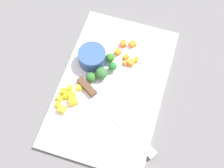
{
  "coord_description": "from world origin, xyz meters",
  "views": [
    {
      "loc": [
        0.38,
        0.12,
        0.86
      ],
      "look_at": [
        0.0,
        0.0,
        0.02
      ],
      "focal_mm": 49.9,
      "sensor_mm": 36.0,
      "label": 1
    }
  ],
  "objects": [
    {
      "name": "pepper_dice_3",
      "position": [
        0.11,
        -0.13,
        0.02
      ],
      "size": [
        0.02,
        0.02,
        0.01
      ],
      "primitive_type": "cube",
      "rotation": [
        0.0,
        0.0,
        0.41
      ],
      "color": "yellow",
      "rests_on": "cutting_board"
    },
    {
      "name": "carrot_dice_3",
      "position": [
        -0.1,
        0.05,
        0.02
      ],
      "size": [
        0.02,
        0.01,
        0.01
      ],
      "primitive_type": "cube",
      "rotation": [
        0.0,
        0.0,
        1.48
      ],
      "color": "orange",
      "rests_on": "cutting_board"
    },
    {
      "name": "carrot_dice_0",
      "position": [
        -0.16,
        0.02,
        0.02
      ],
      "size": [
        0.03,
        0.03,
        0.01
      ],
      "primitive_type": "cube",
      "rotation": [
        0.0,
        0.0,
        2.43
      ],
      "color": "orange",
      "rests_on": "cutting_board"
    },
    {
      "name": "pepper_dice_2",
      "position": [
        0.05,
        -0.12,
        0.02
      ],
      "size": [
        0.02,
        0.02,
        0.01
      ],
      "primitive_type": "cube",
      "rotation": [
        0.0,
        0.0,
        1.81
      ],
      "color": "yellow",
      "rests_on": "cutting_board"
    },
    {
      "name": "pepper_dice_8",
      "position": [
        0.09,
        -0.13,
        0.02
      ],
      "size": [
        0.02,
        0.02,
        0.01
      ],
      "primitive_type": "cube",
      "rotation": [
        0.0,
        0.0,
        1.25
      ],
      "color": "yellow",
      "rests_on": "cutting_board"
    },
    {
      "name": "carrot_dice_1",
      "position": [
        -0.15,
        -0.01,
        0.02
      ],
      "size": [
        0.02,
        0.02,
        0.02
      ],
      "primitive_type": "cube",
      "rotation": [
        0.0,
        0.0,
        2.02
      ],
      "color": "orange",
      "rests_on": "cutting_board"
    },
    {
      "name": "pepper_dice_0",
      "position": [
        0.09,
        -0.09,
        0.02
      ],
      "size": [
        0.03,
        0.03,
        0.02
      ],
      "primitive_type": "cube",
      "rotation": [
        0.0,
        0.0,
        2.21
      ],
      "color": "yellow",
      "rests_on": "cutting_board"
    },
    {
      "name": "broccoli_floret_2",
      "position": [
        -0.05,
        -0.01,
        0.03
      ],
      "size": [
        0.03,
        0.03,
        0.03
      ],
      "color": "#93B965",
      "rests_on": "cutting_board"
    },
    {
      "name": "broccoli_floret_3",
      "position": [
        -0.02,
        -0.04,
        0.03
      ],
      "size": [
        0.04,
        0.04,
        0.04
      ],
      "color": "#89BC54",
      "rests_on": "cutting_board"
    },
    {
      "name": "pepper_dice_4",
      "position": [
        0.12,
        -0.11,
        0.02
      ],
      "size": [
        0.02,
        0.02,
        0.02
      ],
      "primitive_type": "cube",
      "rotation": [
        0.0,
        0.0,
        1.55
      ],
      "color": "yellow",
      "rests_on": "cutting_board"
    },
    {
      "name": "cutting_board",
      "position": [
        0.0,
        0.0,
        0.01
      ],
      "size": [
        0.49,
        0.31,
        0.01
      ],
      "primitive_type": "cube",
      "color": "white",
      "rests_on": "ground_plane"
    },
    {
      "name": "chef_knife",
      "position": [
        0.06,
        -0.01,
        0.02
      ],
      "size": [
        0.18,
        0.28,
        0.02
      ],
      "rotation": [
        0.0,
        0.0,
        1.05
      ],
      "color": "silver",
      "rests_on": "cutting_board"
    },
    {
      "name": "broccoli_floret_0",
      "position": [
        -0.08,
        -0.03,
        0.03
      ],
      "size": [
        0.03,
        0.03,
        0.03
      ],
      "color": "#97AF68",
      "rests_on": "cutting_board"
    },
    {
      "name": "carrot_dice_4",
      "position": [
        -0.11,
        -0.02,
        0.02
      ],
      "size": [
        0.02,
        0.02,
        0.02
      ],
      "primitive_type": "cube",
      "rotation": [
        0.0,
        0.0,
        1.13
      ],
      "color": "orange",
      "rests_on": "cutting_board"
    },
    {
      "name": "carrot_dice_2",
      "position": [
        -0.09,
        0.03,
        0.02
      ],
      "size": [
        0.02,
        0.02,
        0.02
      ],
      "primitive_type": "cube",
      "rotation": [
        0.0,
        0.0,
        2.81
      ],
      "color": "orange",
      "rests_on": "cutting_board"
    },
    {
      "name": "broccoli_floret_1",
      "position": [
        -0.0,
        -0.07,
        0.03
      ],
      "size": [
        0.03,
        0.03,
        0.03
      ],
      "color": "#92AF6B",
      "rests_on": "cutting_board"
    },
    {
      "name": "pepper_dice_6",
      "position": [
        0.07,
        -0.13,
        0.02
      ],
      "size": [
        0.02,
        0.02,
        0.02
      ],
      "primitive_type": "cube",
      "rotation": [
        0.0,
        0.0,
        2.05
      ],
      "color": "yellow",
      "rests_on": "cutting_board"
    },
    {
      "name": "carrot_dice_5",
      "position": [
        -0.1,
        0.01,
        0.02
      ],
      "size": [
        0.02,
        0.02,
        0.01
      ],
      "primitive_type": "cube",
      "rotation": [
        0.0,
        0.0,
        1.15
      ],
      "color": "orange",
      "rests_on": "cutting_board"
    },
    {
      "name": "pepper_dice_1",
      "position": [
        0.04,
        -0.09,
        0.02
      ],
      "size": [
        0.02,
        0.02,
        0.01
      ],
      "primitive_type": "cube",
      "rotation": [
        0.0,
        0.0,
        1.81
      ],
      "color": "yellow",
      "rests_on": "cutting_board"
    },
    {
      "name": "pepper_dice_7",
      "position": [
        0.07,
        -0.1,
        0.02
      ],
      "size": [
        0.02,
        0.02,
        0.02
      ],
      "primitive_type": "cube",
      "rotation": [
        0.0,
        0.0,
        1.28
      ],
      "color": "yellow",
      "rests_on": "cutting_board"
    },
    {
      "name": "pepper_dice_5",
      "position": [
        0.07,
        -0.12,
        0.02
      ],
      "size": [
        0.02,
        0.02,
        0.01
      ],
      "primitive_type": "cube",
      "rotation": [
        0.0,
        0.0,
        3.0
      ],
      "color": "yellow",
      "rests_on": "cutting_board"
    },
    {
      "name": "ground_plane",
      "position": [
        0.0,
        0.0,
        0.0
      ],
      "size": [
        4.0,
        4.0,
        0.0
      ],
      "primitive_type": "plane",
      "color": "slate"
    },
    {
      "name": "carrot_dice_6",
      "position": [
        -0.08,
        0.02,
        0.02
      ],
      "size": [
        0.02,
        0.02,
        0.01
      ],
      "primitive_type": "cube",
      "rotation": [
        0.0,
        0.0,
        2.66
      ],
      "color": "orange",
      "rests_on": "cutting_board"
    },
    {
      "name": "prep_bowl",
      "position": [
        -0.06,
        -0.08,
        0.04
      ],
      "size": [
        0.08,
        0.08,
        0.05
      ],
      "primitive_type": "cylinder",
      "color": "#325290",
      "rests_on": "cutting_board"
    }
  ]
}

